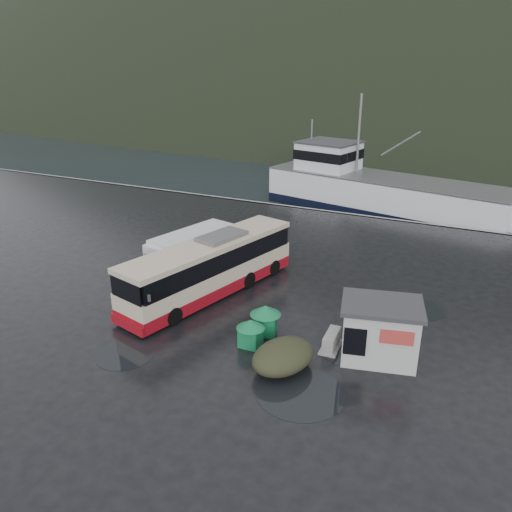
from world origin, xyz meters
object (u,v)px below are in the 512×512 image
at_px(jersey_barrier_b, 331,348).
at_px(white_van, 194,270).
at_px(coach_bus, 212,293).
at_px(fishing_trawler, 384,198).
at_px(waste_bin_left, 265,333).
at_px(dome_tent, 283,368).
at_px(jersey_barrier_a, 359,346).
at_px(waste_bin_right, 251,345).
at_px(ticket_kiosk, 377,357).

bearing_deg(jersey_barrier_b, white_van, 154.67).
relative_size(coach_bus, fishing_trawler, 0.43).
relative_size(waste_bin_left, dome_tent, 0.49).
relative_size(white_van, jersey_barrier_b, 3.87).
xyz_separation_m(jersey_barrier_a, fishing_trawler, (-4.71, 26.98, 0.00)).
bearing_deg(jersey_barrier_b, dome_tent, -119.14).
xyz_separation_m(waste_bin_left, jersey_barrier_b, (3.26, 0.10, 0.00)).
height_order(waste_bin_right, fishing_trawler, fishing_trawler).
xyz_separation_m(waste_bin_left, jersey_barrier_a, (4.36, 0.85, 0.00)).
height_order(coach_bus, fishing_trawler, fishing_trawler).
height_order(coach_bus, ticket_kiosk, coach_bus).
height_order(coach_bus, waste_bin_right, coach_bus).
height_order(coach_bus, jersey_barrier_b, coach_bus).
distance_m(coach_bus, waste_bin_left, 5.37).
bearing_deg(white_van, waste_bin_right, -28.23).
bearing_deg(jersey_barrier_b, coach_bus, 161.43).
relative_size(waste_bin_right, ticket_kiosk, 0.39).
xyz_separation_m(jersey_barrier_b, fishing_trawler, (-3.61, 27.73, 0.00)).
relative_size(white_van, jersey_barrier_a, 3.60).
xyz_separation_m(waste_bin_right, jersey_barrier_b, (3.42, 1.37, 0.00)).
distance_m(coach_bus, white_van, 3.51).
bearing_deg(white_van, jersey_barrier_a, -6.39).
height_order(dome_tent, jersey_barrier_b, dome_tent).
height_order(ticket_kiosk, jersey_barrier_b, ticket_kiosk).
distance_m(waste_bin_right, jersey_barrier_a, 4.99).
bearing_deg(ticket_kiosk, waste_bin_left, 169.41).
relative_size(coach_bus, waste_bin_left, 7.76).
relative_size(white_van, ticket_kiosk, 1.81).
height_order(jersey_barrier_b, fishing_trawler, fishing_trawler).
relative_size(jersey_barrier_a, fishing_trawler, 0.06).
distance_m(coach_bus, jersey_barrier_b, 8.31).
relative_size(dome_tent, jersey_barrier_a, 1.80).
bearing_deg(coach_bus, dome_tent, -24.16).
distance_m(waste_bin_left, dome_tent, 3.02).
height_order(dome_tent, ticket_kiosk, ticket_kiosk).
height_order(coach_bus, white_van, coach_bus).
bearing_deg(ticket_kiosk, white_van, 145.65).
bearing_deg(dome_tent, jersey_barrier_b, 60.86).
distance_m(waste_bin_right, dome_tent, 2.32).
xyz_separation_m(coach_bus, ticket_kiosk, (9.96, -2.48, 0.00)).
bearing_deg(waste_bin_right, coach_bus, 137.94).
xyz_separation_m(coach_bus, white_van, (-2.63, 2.33, 0.00)).
bearing_deg(ticket_kiosk, waste_bin_right, -177.89).
bearing_deg(dome_tent, waste_bin_right, 152.50).
bearing_deg(dome_tent, jersey_barrier_a, 52.44).
bearing_deg(jersey_barrier_a, waste_bin_left, -168.94).
xyz_separation_m(waste_bin_right, jersey_barrier_a, (4.51, 2.12, 0.00)).
relative_size(ticket_kiosk, jersey_barrier_a, 2.00).
bearing_deg(waste_bin_left, jersey_barrier_b, 1.80).
distance_m(waste_bin_left, ticket_kiosk, 5.36).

